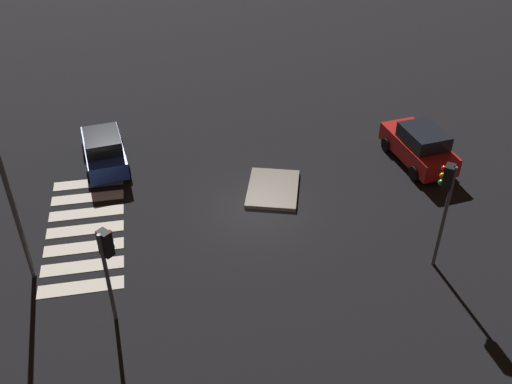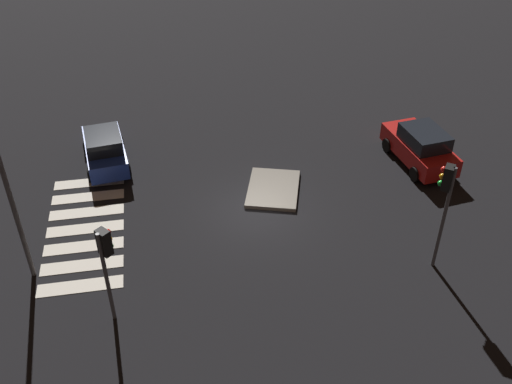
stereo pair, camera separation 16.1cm
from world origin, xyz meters
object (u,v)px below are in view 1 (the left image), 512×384
(traffic_light_east, at_px, (107,254))
(traffic_light_north, at_px, (446,192))
(street_lamp, at_px, (2,170))
(car_blue, at_px, (104,150))
(car_red, at_px, (419,146))
(traffic_island, at_px, (273,189))

(traffic_light_east, height_order, traffic_light_north, traffic_light_north)
(street_lamp, bearing_deg, traffic_light_north, 82.20)
(car_blue, height_order, street_lamp, street_lamp)
(car_red, relative_size, traffic_light_north, 1.01)
(traffic_island, relative_size, street_lamp, 0.50)
(car_red, distance_m, traffic_light_north, 7.77)
(car_red, distance_m, traffic_light_east, 16.42)
(traffic_light_east, distance_m, traffic_light_north, 12.09)
(traffic_island, distance_m, car_red, 7.60)
(traffic_island, xyz_separation_m, car_red, (-1.04, 7.48, 0.86))
(traffic_light_north, xyz_separation_m, street_lamp, (-2.09, -15.28, 1.46))
(traffic_island, height_order, car_red, car_red)
(car_blue, bearing_deg, traffic_light_north, -134.30)
(traffic_island, distance_m, street_lamp, 11.92)
(car_blue, distance_m, traffic_light_north, 16.02)
(traffic_light_north, bearing_deg, street_lamp, 28.97)
(car_red, relative_size, traffic_light_east, 1.19)
(car_red, xyz_separation_m, street_lamp, (4.85, -17.68, 3.98))
(traffic_light_east, relative_size, street_lamp, 0.54)
(car_blue, distance_m, traffic_light_east, 10.25)
(car_red, height_order, traffic_light_east, traffic_light_east)
(car_blue, height_order, car_red, car_red)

